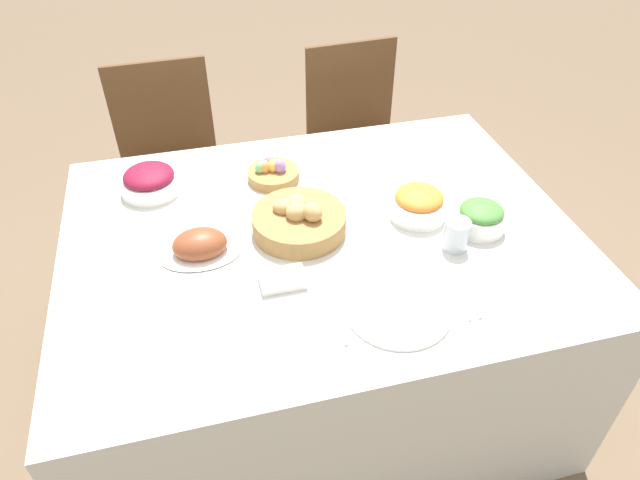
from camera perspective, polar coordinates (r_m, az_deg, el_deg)
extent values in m
plane|color=brown|center=(2.27, 0.07, -13.75)|extent=(12.00, 12.00, 0.00)
cube|color=silver|center=(1.98, 0.07, -7.41)|extent=(1.54, 1.17, 0.74)
cylinder|color=brown|center=(2.52, -17.41, -2.00)|extent=(0.03, 0.03, 0.43)
cylinder|color=brown|center=(2.51, -8.71, -0.41)|extent=(0.03, 0.03, 0.43)
cylinder|color=brown|center=(2.83, -17.78, 3.05)|extent=(0.03, 0.03, 0.43)
cylinder|color=brown|center=(2.82, -10.02, 4.48)|extent=(0.03, 0.03, 0.43)
cube|color=brown|center=(2.53, -14.28, 5.46)|extent=(0.43, 0.43, 0.02)
cube|color=brown|center=(2.59, -15.54, 12.18)|extent=(0.42, 0.03, 0.45)
cylinder|color=brown|center=(2.56, 1.78, 0.98)|extent=(0.03, 0.03, 0.43)
cylinder|color=brown|center=(2.69, 9.57, 2.61)|extent=(0.03, 0.03, 0.43)
cylinder|color=brown|center=(2.86, -0.87, 5.61)|extent=(0.03, 0.03, 0.43)
cylinder|color=brown|center=(2.98, 6.31, 6.91)|extent=(0.03, 0.03, 0.43)
cube|color=brown|center=(2.64, 4.44, 8.19)|extent=(0.45, 0.45, 0.02)
cube|color=brown|center=(2.69, 3.05, 14.64)|extent=(0.42, 0.05, 0.45)
cylinder|color=#9E7542|center=(1.71, -2.10, 1.81)|extent=(0.28, 0.28, 0.06)
ellipsoid|color=tan|center=(1.71, -2.39, 3.37)|extent=(0.10, 0.09, 0.06)
ellipsoid|color=tan|center=(1.70, -3.45, 3.30)|extent=(0.09, 0.07, 0.05)
ellipsoid|color=tan|center=(1.70, -2.36, 3.69)|extent=(0.07, 0.08, 0.05)
ellipsoid|color=tan|center=(1.66, -0.77, 2.79)|extent=(0.08, 0.08, 0.06)
ellipsoid|color=tan|center=(1.69, -2.27, 2.96)|extent=(0.09, 0.09, 0.05)
ellipsoid|color=tan|center=(1.67, -2.31, 2.78)|extent=(0.07, 0.06, 0.06)
cylinder|color=#9E7542|center=(1.95, -4.67, 6.51)|extent=(0.17, 0.17, 0.03)
ellipsoid|color=#7FCC7A|center=(1.93, -6.03, 7.20)|extent=(0.03, 0.03, 0.04)
ellipsoid|color=#B27AD1|center=(1.93, -4.03, 7.36)|extent=(0.04, 0.04, 0.05)
ellipsoid|color=#F4D151|center=(1.94, -4.73, 7.37)|extent=(0.04, 0.04, 0.05)
ellipsoid|color=#F29E4C|center=(1.93, -5.54, 7.26)|extent=(0.04, 0.04, 0.05)
ellipsoid|color=pink|center=(1.94, -5.61, 7.34)|extent=(0.04, 0.04, 0.05)
ellipsoid|color=pink|center=(1.96, -5.04, 7.87)|extent=(0.04, 0.04, 0.05)
ellipsoid|color=white|center=(1.68, -11.80, -1.15)|extent=(0.24, 0.17, 0.01)
ellipsoid|color=brown|center=(1.67, -11.93, -0.41)|extent=(0.16, 0.12, 0.09)
cylinder|color=white|center=(1.80, 9.78, 3.17)|extent=(0.17, 0.17, 0.06)
ellipsoid|color=orange|center=(1.77, 9.92, 4.22)|extent=(0.15, 0.15, 0.05)
cylinder|color=white|center=(1.97, -16.58, 5.31)|extent=(0.19, 0.19, 0.05)
ellipsoid|color=maroon|center=(1.95, -16.77, 6.16)|extent=(0.16, 0.16, 0.06)
cylinder|color=white|center=(1.79, 15.68, 1.88)|extent=(0.15, 0.15, 0.06)
ellipsoid|color=#478438|center=(1.77, 15.89, 2.82)|extent=(0.13, 0.13, 0.05)
cylinder|color=white|center=(1.50, 7.81, -6.83)|extent=(0.28, 0.28, 0.01)
cube|color=#B7B7BC|center=(1.46, 1.71, -8.12)|extent=(0.01, 0.16, 0.00)
cube|color=#B7B7BC|center=(1.56, 13.48, -5.68)|extent=(0.01, 0.16, 0.00)
cube|color=#B7B7BC|center=(1.57, 14.47, -5.46)|extent=(0.01, 0.16, 0.00)
cylinder|color=silver|center=(1.69, 13.44, 0.53)|extent=(0.07, 0.07, 0.09)
cube|color=white|center=(1.55, -3.78, -3.97)|extent=(0.12, 0.08, 0.03)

